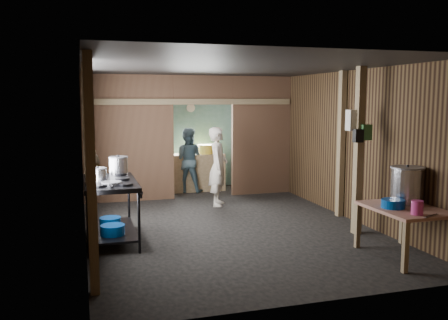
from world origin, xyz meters
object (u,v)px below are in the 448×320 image
object	(u,v)px
yellow_tub	(206,149)
cook	(218,166)
prep_table	(404,232)
pink_bucket	(417,208)
gas_range	(111,211)
stove_pot_large	(119,166)
stock_pot	(407,186)

from	to	relation	value
yellow_tub	cook	bearing A→B (deg)	-95.78
prep_table	cook	bearing A→B (deg)	111.70
pink_bucket	yellow_tub	world-z (taller)	yellow_tub
gas_range	cook	bearing A→B (deg)	41.05
prep_table	pink_bucket	bearing A→B (deg)	-107.06
gas_range	pink_bucket	distance (m)	4.25
gas_range	cook	world-z (taller)	cook
yellow_tub	cook	distance (m)	1.67
prep_table	pink_bucket	world-z (taller)	pink_bucket
stove_pot_large	yellow_tub	world-z (taller)	stove_pot_large
prep_table	cook	distance (m)	4.10
cook	yellow_tub	bearing A→B (deg)	14.69
prep_table	cook	xyz separation A→B (m)	(-1.51, 3.78, 0.44)
gas_range	yellow_tub	world-z (taller)	yellow_tub
prep_table	stove_pot_large	world-z (taller)	stove_pot_large
stove_pot_large	cook	world-z (taller)	cook
stove_pot_large	pink_bucket	distance (m)	4.43
prep_table	stove_pot_large	size ratio (longest dim) A/B	3.70
stock_pot	yellow_tub	size ratio (longest dim) A/B	1.40
pink_bucket	yellow_tub	bearing A→B (deg)	101.81
pink_bucket	cook	world-z (taller)	cook
gas_range	cook	size ratio (longest dim) A/B	0.99
stove_pot_large	yellow_tub	bearing A→B (deg)	54.03
stove_pot_large	pink_bucket	world-z (taller)	stove_pot_large
gas_range	pink_bucket	xyz separation A→B (m)	(3.59, -2.25, 0.31)
gas_range	yellow_tub	distance (m)	4.32
pink_bucket	stove_pot_large	bearing A→B (deg)	140.74
stove_pot_large	cook	xyz separation A→B (m)	(2.03, 1.38, -0.27)
prep_table	yellow_tub	bearing A→B (deg)	103.82
yellow_tub	stove_pot_large	bearing A→B (deg)	-125.97
stock_pot	prep_table	bearing A→B (deg)	-129.57
stock_pot	cook	bearing A→B (deg)	115.36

